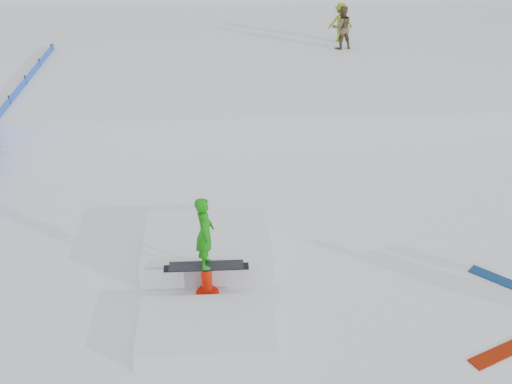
{
  "coord_description": "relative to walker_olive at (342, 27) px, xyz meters",
  "views": [
    {
      "loc": [
        -0.23,
        -10.06,
        7.61
      ],
      "look_at": [
        0.5,
        2.0,
        1.1
      ],
      "focal_mm": 45.0,
      "sensor_mm": 36.0,
      "label": 1
    }
  ],
  "objects": [
    {
      "name": "jib_rail_feature",
      "position": [
        -5.04,
        -13.47,
        -1.3
      ],
      "size": [
        2.6,
        4.4,
        2.11
      ],
      "color": "white",
      "rests_on": "ground"
    },
    {
      "name": "walker_olive",
      "position": [
        0.0,
        0.0,
        0.0
      ],
      "size": [
        0.91,
        0.79,
        1.61
      ],
      "primitive_type": "imported",
      "rotation": [
        0.0,
        0.0,
        3.4
      ],
      "color": "brown",
      "rests_on": "snow_midrise"
    },
    {
      "name": "walker_ygreen",
      "position": [
        0.15,
        1.07,
        -0.06
      ],
      "size": [
        0.99,
        0.6,
        1.49
      ],
      "primitive_type": "imported",
      "rotation": [
        0.0,
        0.0,
        3.2
      ],
      "color": "#7F9914",
      "rests_on": "snow_midrise"
    },
    {
      "name": "loose_board_red",
      "position": [
        0.02,
        -15.97,
        -1.59
      ],
      "size": [
        1.39,
        0.85,
        0.03
      ],
      "primitive_type": "cube",
      "rotation": [
        0.0,
        0.0,
        0.44
      ],
      "color": "#851702",
      "rests_on": "ground"
    },
    {
      "name": "snow_midrise",
      "position": [
        -4.48,
        2.02,
        -1.21
      ],
      "size": [
        50.0,
        18.0,
        0.8
      ],
      "primitive_type": "cube",
      "color": "white",
      "rests_on": "ground"
    },
    {
      "name": "loose_board_teal",
      "position": [
        0.84,
        -14.02,
        -1.59
      ],
      "size": [
        1.19,
        1.18,
        0.03
      ],
      "primitive_type": "cube",
      "rotation": [
        0.0,
        0.0,
        -0.78
      ],
      "color": "navy",
      "rests_on": "ground"
    },
    {
      "name": "ground",
      "position": [
        -4.48,
        -13.98,
        -1.61
      ],
      "size": [
        120.0,
        120.0,
        0.0
      ],
      "primitive_type": "plane",
      "color": "white"
    }
  ]
}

